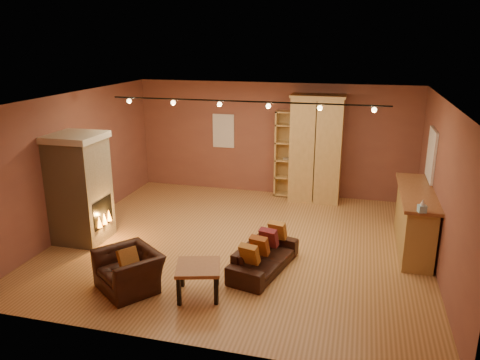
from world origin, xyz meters
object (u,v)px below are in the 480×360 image
(bookcase, at_px, (293,153))
(loveseat, at_px, (264,252))
(armchair, at_px, (129,264))
(coffee_table, at_px, (198,270))
(fireplace, at_px, (80,188))
(bar_counter, at_px, (414,219))
(armoire, at_px, (316,149))

(bookcase, distance_m, loveseat, 4.18)
(armchair, xyz_separation_m, coffee_table, (1.12, 0.09, 0.01))
(coffee_table, bearing_deg, fireplace, 153.63)
(armchair, bearing_deg, coffee_table, 41.19)
(bookcase, bearing_deg, bar_counter, -43.08)
(fireplace, distance_m, armoire, 5.44)
(coffee_table, bearing_deg, armoire, 75.90)
(armoire, bearing_deg, bar_counter, -47.42)
(bar_counter, distance_m, coffee_table, 4.28)
(bookcase, xyz_separation_m, armoire, (0.57, -0.21, 0.20))
(fireplace, height_order, bar_counter, fireplace)
(fireplace, height_order, coffee_table, fireplace)
(bookcase, height_order, loveseat, bookcase)
(loveseat, height_order, armchair, armchair)
(loveseat, relative_size, coffee_table, 2.06)
(armoire, distance_m, armchair, 5.64)
(bookcase, height_order, armoire, armoire)
(fireplace, relative_size, bar_counter, 0.90)
(bar_counter, bearing_deg, bookcase, 136.92)
(coffee_table, bearing_deg, bar_counter, 38.64)
(bar_counter, bearing_deg, loveseat, -147.63)
(armchair, height_order, coffee_table, armchair)
(bookcase, relative_size, coffee_table, 2.61)
(armoire, xyz_separation_m, armchair, (-2.37, -5.05, -0.87))
(loveseat, bearing_deg, armchair, 134.48)
(bookcase, distance_m, armchair, 5.60)
(loveseat, relative_size, armchair, 1.48)
(fireplace, relative_size, armoire, 0.82)
(armoire, bearing_deg, loveseat, -96.43)
(bookcase, distance_m, bar_counter, 3.70)
(coffee_table, bearing_deg, loveseat, 52.85)
(bookcase, xyz_separation_m, armchair, (-1.80, -5.26, -0.67))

